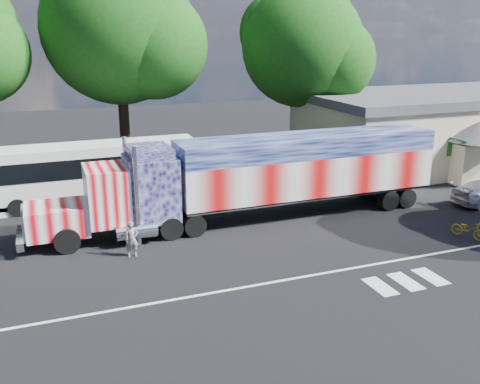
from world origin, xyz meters
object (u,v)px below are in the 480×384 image
object	(u,v)px
coach_bus	(96,172)
woman	(132,239)
bicycle	(468,229)
semi_truck	(261,175)
tree_n_mid	(121,29)
tree_ne_a	(304,47)

from	to	relation	value
coach_bus	woman	bearing A→B (deg)	-86.97
coach_bus	bicycle	xyz separation A→B (m)	(15.72, -12.11, -1.30)
semi_truck	tree_n_mid	world-z (taller)	tree_n_mid
semi_truck	tree_n_mid	xyz separation A→B (m)	(-4.58, 13.08, 7.20)
woman	tree_n_mid	distance (m)	18.05
woman	tree_ne_a	bearing A→B (deg)	43.33
semi_truck	woman	world-z (taller)	semi_truck
semi_truck	woman	xyz separation A→B (m)	(-7.11, -2.49, -1.56)
tree_n_mid	woman	bearing A→B (deg)	-99.21
coach_bus	tree_n_mid	bearing A→B (deg)	66.84
tree_n_mid	tree_ne_a	size ratio (longest dim) A/B	1.15
coach_bus	bicycle	size ratio (longest dim) A/B	7.05
coach_bus	tree_ne_a	xyz separation A→B (m)	(15.70, 5.19, 6.58)
semi_truck	tree_n_mid	distance (m)	15.62
coach_bus	woman	size ratio (longest dim) A/B	7.22
semi_truck	coach_bus	bearing A→B (deg)	141.06
woman	tree_ne_a	xyz separation A→B (m)	(15.25, 13.80, 7.52)
bicycle	tree_ne_a	world-z (taller)	tree_ne_a
semi_truck	bicycle	size ratio (longest dim) A/B	13.16
tree_n_mid	tree_ne_a	distance (m)	12.91
semi_truck	tree_ne_a	distance (m)	15.15
coach_bus	woman	xyz separation A→B (m)	(0.46, -8.61, -0.94)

